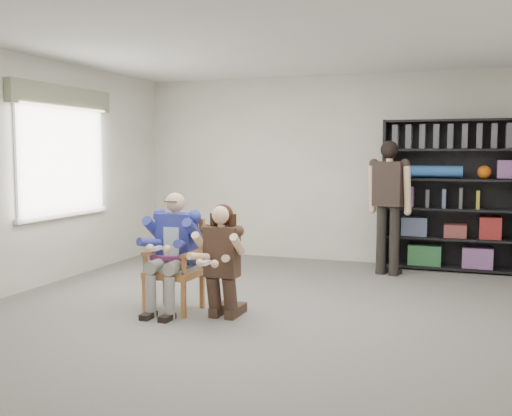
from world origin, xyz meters
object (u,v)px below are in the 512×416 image
at_px(armchair, 174,265).
at_px(seated_man, 174,252).
at_px(kneeling_woman, 221,262).
at_px(bookshelf, 449,195).
at_px(standing_man, 388,209).

bearing_deg(armchair, seated_man, 0.00).
bearing_deg(kneeling_woman, bookshelf, 60.08).
distance_m(armchair, bookshelf, 4.19).
height_order(armchair, kneeling_woman, kneeling_woman).
relative_size(bookshelf, standing_man, 1.17).
bearing_deg(kneeling_woman, standing_man, 66.19).
bearing_deg(seated_man, bookshelf, 52.36).
bearing_deg(armchair, bookshelf, 52.36).
bearing_deg(standing_man, kneeling_woman, -100.73).
height_order(seated_man, standing_man, standing_man).
xyz_separation_m(kneeling_woman, standing_man, (1.28, 2.74, 0.33)).
relative_size(seated_man, kneeling_woman, 1.09).
xyz_separation_m(bookshelf, standing_man, (-0.75, -0.62, -0.15)).
height_order(kneeling_woman, bookshelf, bookshelf).
bearing_deg(kneeling_woman, armchair, 169.53).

